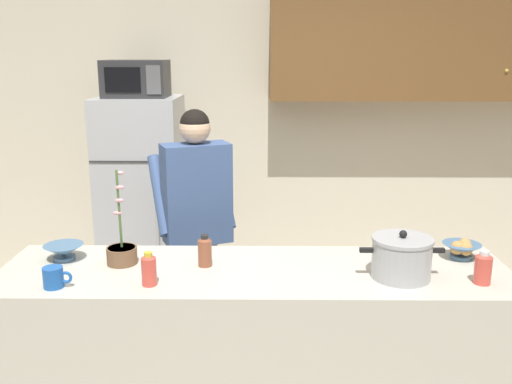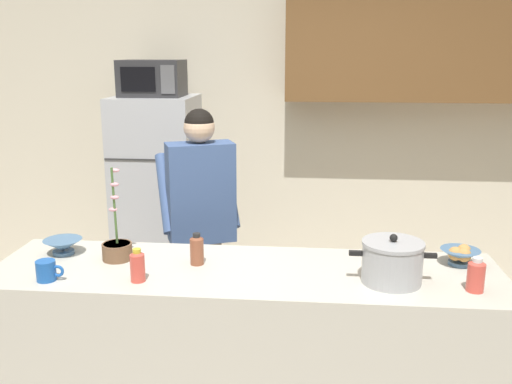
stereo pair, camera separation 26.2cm
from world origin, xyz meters
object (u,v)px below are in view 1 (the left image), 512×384
at_px(microwave, 136,79).
at_px(coffee_mug, 54,277).
at_px(empty_bowl, 64,251).
at_px(refrigerator, 143,197).
at_px(potted_orchid, 122,251).
at_px(cooking_pot, 402,257).
at_px(person_near_pot, 197,208).
at_px(bottle_mid_counter, 149,269).
at_px(bottle_near_edge, 205,251).
at_px(bottle_far_corner, 483,268).
at_px(bread_bowl, 462,249).

height_order(microwave, coffee_mug, microwave).
height_order(microwave, empty_bowl, microwave).
height_order(refrigerator, potted_orchid, refrigerator).
height_order(cooking_pot, coffee_mug, cooking_pot).
bearing_deg(refrigerator, person_near_pot, -61.61).
distance_m(refrigerator, bottle_mid_counter, 2.10).
bearing_deg(bottle_near_edge, empty_bowl, 174.21).
height_order(refrigerator, empty_bowl, refrigerator).
xyz_separation_m(refrigerator, bottle_mid_counter, (0.46, -2.04, 0.20)).
distance_m(bottle_far_corner, potted_orchid, 1.72).
distance_m(bread_bowl, potted_orchid, 1.71).
bearing_deg(refrigerator, cooking_pot, -50.16).
height_order(bottle_mid_counter, bottle_far_corner, same).
bearing_deg(microwave, refrigerator, 90.07).
bearing_deg(bottle_near_edge, bread_bowl, 4.83).
relative_size(bread_bowl, potted_orchid, 0.40).
xyz_separation_m(microwave, bottle_near_edge, (0.69, -1.78, -0.74)).
height_order(empty_bowl, potted_orchid, potted_orchid).
bearing_deg(coffee_mug, bottle_mid_counter, 4.17).
xyz_separation_m(person_near_pot, bottle_far_corner, (1.41, -0.97, -0.01)).
height_order(refrigerator, microwave, microwave).
bearing_deg(coffee_mug, bread_bowl, 10.96).
distance_m(refrigerator, bottle_near_edge, 1.94).
height_order(cooking_pot, empty_bowl, cooking_pot).
bearing_deg(bread_bowl, person_near_pot, 155.26).
bearing_deg(bottle_near_edge, cooking_pot, -8.30).
bearing_deg(microwave, coffee_mug, -88.95).
xyz_separation_m(person_near_pot, cooking_pot, (1.06, -0.90, 0.02)).
relative_size(microwave, potted_orchid, 1.00).
xyz_separation_m(empty_bowl, bottle_far_corner, (2.01, -0.28, 0.03)).
height_order(microwave, bread_bowl, microwave).
bearing_deg(bottle_mid_counter, refrigerator, 102.68).
relative_size(cooking_pot, empty_bowl, 1.98).
bearing_deg(bottle_mid_counter, microwave, 102.81).
bearing_deg(cooking_pot, coffee_mug, -175.24).
height_order(bread_bowl, potted_orchid, potted_orchid).
xyz_separation_m(microwave, bottle_far_corner, (1.97, -1.98, -0.75)).
relative_size(microwave, empty_bowl, 2.42).
bearing_deg(empty_bowl, cooking_pot, -7.20).
distance_m(person_near_pot, empty_bowl, 0.91).
bearing_deg(person_near_pot, coffee_mug, -116.87).
height_order(coffee_mug, bottle_mid_counter, bottle_mid_counter).
bearing_deg(bread_bowl, cooking_pot, -146.21).
height_order(person_near_pot, cooking_pot, person_near_pot).
bearing_deg(person_near_pot, cooking_pot, -40.46).
relative_size(refrigerator, bottle_far_corner, 10.24).
bearing_deg(refrigerator, coffee_mug, -88.96).
xyz_separation_m(person_near_pot, bottle_near_edge, (0.13, -0.77, -0.00)).
relative_size(cooking_pot, bottle_mid_counter, 2.49).
xyz_separation_m(bottle_near_edge, bottle_far_corner, (1.28, -0.20, -0.00)).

